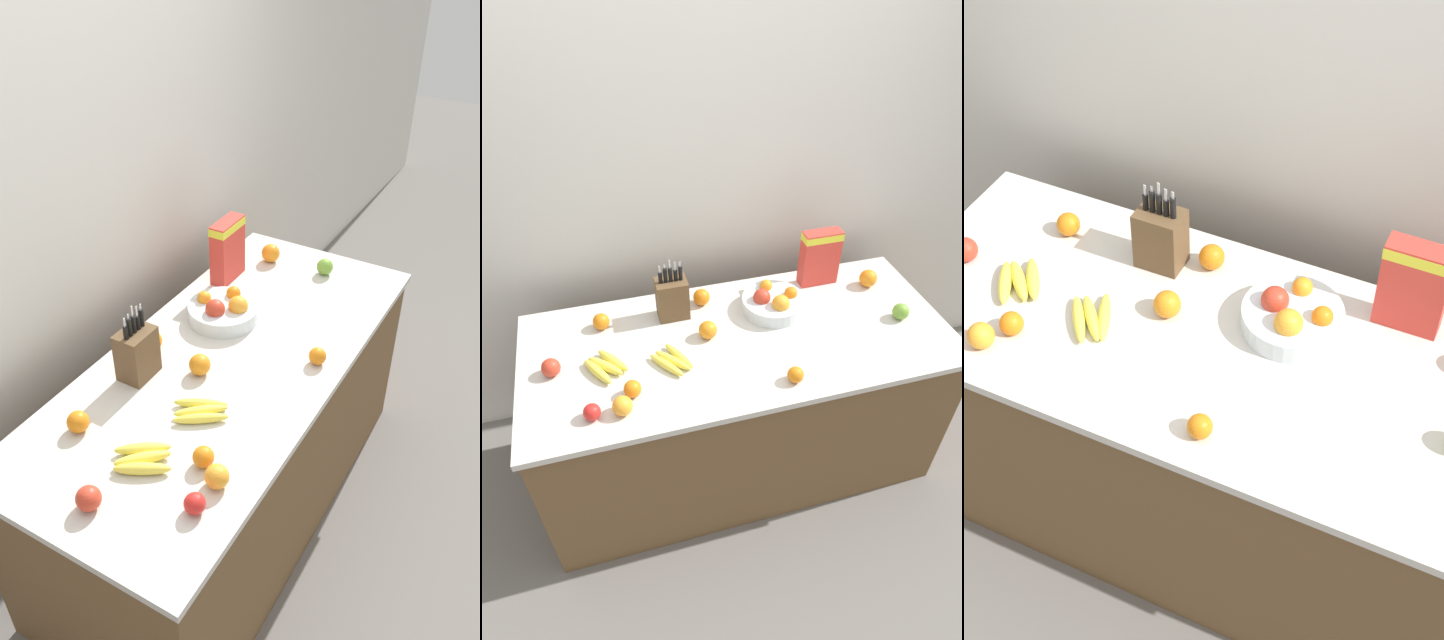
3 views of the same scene
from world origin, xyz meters
TOP-DOWN VIEW (x-y plane):
  - ground_plane at (0.00, 0.00)m, footprint 14.00×14.00m
  - wall_back at (0.00, 0.64)m, footprint 9.00×0.06m
  - counter at (0.00, 0.00)m, footprint 1.91×0.85m
  - knife_block at (-0.25, 0.24)m, footprint 0.14×0.11m
  - cereal_box at (0.51, 0.31)m, footprint 0.19×0.08m
  - fruit_bowl at (0.21, 0.15)m, footprint 0.30×0.30m
  - banana_bunch_left at (-0.59, -0.04)m, footprint 0.20×0.22m
  - banana_bunch_right at (-0.32, -0.08)m, footprint 0.19×0.22m
  - apple_middle at (-0.66, -0.28)m, footprint 0.07×0.07m
  - apple_by_knife_block at (-0.81, -0.01)m, footprint 0.08×0.08m
  - apple_near_bananas at (0.76, -0.07)m, footprint 0.08×0.08m
  - orange_mid_left at (0.14, -0.31)m, footprint 0.07×0.07m
  - orange_near_bowl at (-0.13, 0.04)m, footprint 0.08×0.08m
  - orange_by_cereal at (-0.58, 0.23)m, footprint 0.08×0.08m
  - orange_mid_right at (-0.55, -0.29)m, footprint 0.08×0.08m
  - orange_front_center at (0.74, 0.21)m, footprint 0.09×0.09m
  - orange_front_right at (-0.50, -0.21)m, footprint 0.07×0.07m
  - orange_back_center at (-0.10, 0.28)m, footprint 0.08×0.08m

SIDE VIEW (x-z plane):
  - ground_plane at x=0.00m, z-range 0.00..0.00m
  - counter at x=0.00m, z-range 0.00..0.87m
  - banana_bunch_right at x=-0.32m, z-range 0.87..0.90m
  - banana_bunch_left at x=-0.59m, z-range 0.87..0.91m
  - apple_middle at x=-0.66m, z-range 0.87..0.94m
  - orange_mid_left at x=0.14m, z-range 0.87..0.94m
  - orange_front_right at x=-0.50m, z-range 0.87..0.94m
  - orange_by_cereal at x=-0.58m, z-range 0.87..0.94m
  - apple_near_bananas at x=0.76m, z-range 0.87..0.95m
  - apple_by_knife_block at x=-0.81m, z-range 0.87..0.95m
  - orange_mid_right at x=-0.55m, z-range 0.87..0.95m
  - orange_back_center at x=-0.10m, z-range 0.87..0.95m
  - orange_near_bowl at x=-0.13m, z-range 0.87..0.95m
  - fruit_bowl at x=0.21m, z-range 0.85..0.97m
  - orange_front_center at x=0.74m, z-range 0.87..0.96m
  - knife_block at x=-0.25m, z-range 0.82..1.12m
  - cereal_box at x=0.51m, z-range 0.88..1.17m
  - wall_back at x=0.00m, z-range 0.00..2.60m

